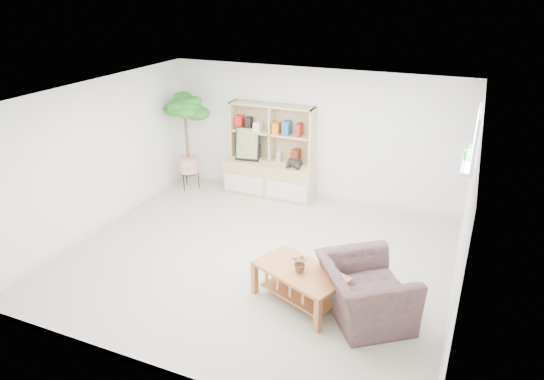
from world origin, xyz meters
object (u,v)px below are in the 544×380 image
at_px(floor_tree, 187,143).
at_px(storage_unit, 270,151).
at_px(coffee_table, 300,286).
at_px(armchair, 365,288).

bearing_deg(floor_tree, storage_unit, 12.33).
distance_m(storage_unit, coffee_table, 3.49).
relative_size(coffee_table, armchair, 1.04).
bearing_deg(storage_unit, armchair, -49.89).
bearing_deg(armchair, coffee_table, 55.24).
relative_size(storage_unit, armchair, 1.57).
relative_size(coffee_table, floor_tree, 0.61).
xyz_separation_m(floor_tree, armchair, (4.08, -2.63, -0.53)).
height_order(storage_unit, armchair, storage_unit).
height_order(coffee_table, floor_tree, floor_tree).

